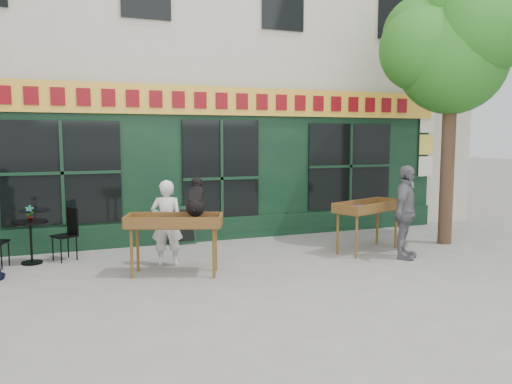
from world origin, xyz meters
TOP-DOWN VIEW (x-y plane):
  - ground at (0.00, 0.00)m, footprint 80.00×80.00m
  - building at (0.00, 5.97)m, footprint 14.00×7.26m
  - street_tree at (4.34, 0.36)m, footprint 3.05×2.90m
  - book_cart_center at (-1.52, -0.07)m, footprint 1.62×1.09m
  - dog at (-1.17, -0.12)m, footprint 0.52×0.68m
  - woman at (-1.52, 0.58)m, footprint 0.64×0.52m
  - book_cart_right at (2.36, 0.26)m, footprint 1.62×1.12m
  - man_right at (2.66, -0.49)m, footprint 1.04×0.98m
  - bistro_table at (-3.76, 1.54)m, footprint 0.60×0.60m
  - bistro_chair_right at (-3.13, 1.64)m, footprint 0.49×0.49m
  - potted_plant at (-3.76, 1.54)m, footprint 0.15×0.10m
  - chalkboard at (-0.89, 2.19)m, footprint 0.58×0.25m

SIDE VIEW (x-z plane):
  - ground at x=0.00m, z-range 0.00..0.00m
  - chalkboard at x=-0.89m, z-range 0.01..0.79m
  - bistro_table at x=-3.76m, z-range 0.16..0.92m
  - bistro_chair_right at x=-3.13m, z-range 0.08..1.03m
  - woman at x=-1.52m, z-range 0.00..1.50m
  - book_cart_center at x=-1.52m, z-range 0.33..1.32m
  - book_cart_right at x=2.36m, z-range 0.33..1.32m
  - man_right at x=2.66m, z-range 0.00..1.73m
  - potted_plant at x=-3.76m, z-range 0.77..1.04m
  - dog at x=-1.17m, z-range 0.99..1.59m
  - street_tree at x=4.34m, z-range 1.31..6.91m
  - building at x=0.00m, z-range -0.03..9.97m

